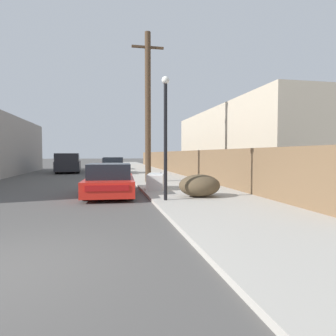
{
  "coord_description": "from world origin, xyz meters",
  "views": [
    {
      "loc": [
        1.66,
        -4.55,
        1.7
      ],
      "look_at": [
        5.13,
        12.3,
        0.89
      ],
      "focal_mm": 32.0,
      "sensor_mm": 36.0,
      "label": 1
    }
  ],
  "objects_px": {
    "discarded_fridge": "(156,181)",
    "car_parked_far": "(110,164)",
    "parked_sports_car_red": "(110,181)",
    "street_lamp": "(166,128)",
    "utility_pole": "(148,106)",
    "car_parked_mid": "(114,166)",
    "brush_pile": "(199,186)",
    "pickup_truck": "(68,163)"
  },
  "relations": [
    {
      "from": "utility_pole",
      "to": "brush_pile",
      "type": "xyz_separation_m",
      "value": [
        1.04,
        -6.34,
        -3.87
      ]
    },
    {
      "from": "car_parked_mid",
      "to": "car_parked_far",
      "type": "distance_m",
      "value": 6.53
    },
    {
      "from": "parked_sports_car_red",
      "to": "brush_pile",
      "type": "height_order",
      "value": "parked_sports_car_red"
    },
    {
      "from": "discarded_fridge",
      "to": "car_parked_far",
      "type": "distance_m",
      "value": 18.4
    },
    {
      "from": "pickup_truck",
      "to": "street_lamp",
      "type": "xyz_separation_m",
      "value": [
        5.36,
        -18.21,
        1.7
      ]
    },
    {
      "from": "street_lamp",
      "to": "brush_pile",
      "type": "height_order",
      "value": "street_lamp"
    },
    {
      "from": "parked_sports_car_red",
      "to": "street_lamp",
      "type": "height_order",
      "value": "street_lamp"
    },
    {
      "from": "car_parked_far",
      "to": "brush_pile",
      "type": "relative_size",
      "value": 2.84
    },
    {
      "from": "car_parked_mid",
      "to": "utility_pole",
      "type": "distance_m",
      "value": 9.19
    },
    {
      "from": "parked_sports_car_red",
      "to": "utility_pole",
      "type": "height_order",
      "value": "utility_pole"
    },
    {
      "from": "discarded_fridge",
      "to": "car_parked_mid",
      "type": "bearing_deg",
      "value": 111.62
    },
    {
      "from": "car_parked_mid",
      "to": "car_parked_far",
      "type": "relative_size",
      "value": 0.98
    },
    {
      "from": "car_parked_far",
      "to": "street_lamp",
      "type": "height_order",
      "value": "street_lamp"
    },
    {
      "from": "pickup_truck",
      "to": "utility_pole",
      "type": "relative_size",
      "value": 0.64
    },
    {
      "from": "car_parked_far",
      "to": "parked_sports_car_red",
      "type": "bearing_deg",
      "value": -93.22
    },
    {
      "from": "street_lamp",
      "to": "parked_sports_car_red",
      "type": "bearing_deg",
      "value": 126.04
    },
    {
      "from": "discarded_fridge",
      "to": "pickup_truck",
      "type": "height_order",
      "value": "pickup_truck"
    },
    {
      "from": "discarded_fridge",
      "to": "parked_sports_car_red",
      "type": "height_order",
      "value": "parked_sports_car_red"
    },
    {
      "from": "discarded_fridge",
      "to": "car_parked_mid",
      "type": "relative_size",
      "value": 0.41
    },
    {
      "from": "car_parked_far",
      "to": "street_lamp",
      "type": "distance_m",
      "value": 21.79
    },
    {
      "from": "utility_pole",
      "to": "brush_pile",
      "type": "bearing_deg",
      "value": -80.7
    },
    {
      "from": "car_parked_far",
      "to": "utility_pole",
      "type": "xyz_separation_m",
      "value": [
        1.96,
        -14.74,
        3.79
      ]
    },
    {
      "from": "car_parked_mid",
      "to": "parked_sports_car_red",
      "type": "bearing_deg",
      "value": -87.78
    },
    {
      "from": "pickup_truck",
      "to": "brush_pile",
      "type": "distance_m",
      "value": 18.9
    },
    {
      "from": "discarded_fridge",
      "to": "brush_pile",
      "type": "bearing_deg",
      "value": -53.07
    },
    {
      "from": "car_parked_mid",
      "to": "street_lamp",
      "type": "height_order",
      "value": "street_lamp"
    },
    {
      "from": "utility_pole",
      "to": "parked_sports_car_red",
      "type": "bearing_deg",
      "value": -116.51
    },
    {
      "from": "brush_pile",
      "to": "car_parked_far",
      "type": "bearing_deg",
      "value": 98.1
    },
    {
      "from": "car_parked_mid",
      "to": "car_parked_far",
      "type": "height_order",
      "value": "car_parked_mid"
    },
    {
      "from": "discarded_fridge",
      "to": "car_parked_mid",
      "type": "distance_m",
      "value": 11.9
    },
    {
      "from": "discarded_fridge",
      "to": "car_parked_mid",
      "type": "xyz_separation_m",
      "value": [
        -1.59,
        11.79,
        0.2
      ]
    },
    {
      "from": "utility_pole",
      "to": "brush_pile",
      "type": "distance_m",
      "value": 7.5
    },
    {
      "from": "parked_sports_car_red",
      "to": "utility_pole",
      "type": "xyz_separation_m",
      "value": [
        2.19,
        4.38,
        3.8
      ]
    },
    {
      "from": "street_lamp",
      "to": "utility_pole",
      "type": "bearing_deg",
      "value": 87.07
    },
    {
      "from": "parked_sports_car_red",
      "to": "car_parked_mid",
      "type": "bearing_deg",
      "value": 91.12
    },
    {
      "from": "car_parked_mid",
      "to": "pickup_truck",
      "type": "bearing_deg",
      "value": 146.49
    },
    {
      "from": "pickup_truck",
      "to": "car_parked_mid",
      "type": "bearing_deg",
      "value": 138.95
    },
    {
      "from": "car_parked_far",
      "to": "discarded_fridge",
      "type": "bearing_deg",
      "value": -86.86
    },
    {
      "from": "pickup_truck",
      "to": "parked_sports_car_red",
      "type": "bearing_deg",
      "value": 99.42
    },
    {
      "from": "discarded_fridge",
      "to": "car_parked_far",
      "type": "bearing_deg",
      "value": 109.64
    },
    {
      "from": "car_parked_mid",
      "to": "street_lamp",
      "type": "bearing_deg",
      "value": -80.51
    },
    {
      "from": "parked_sports_car_red",
      "to": "pickup_truck",
      "type": "relative_size",
      "value": 0.9
    }
  ]
}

